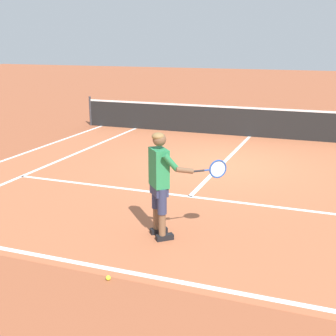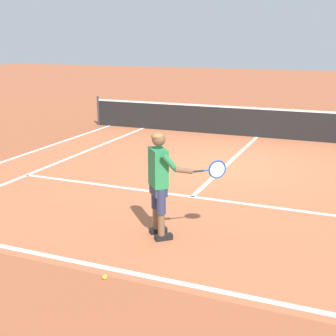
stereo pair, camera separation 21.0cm
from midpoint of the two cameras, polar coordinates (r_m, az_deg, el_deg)
name	(u,v)px [view 2 (the right image)]	position (r m, az deg, el deg)	size (l,w,h in m)	color
ground_plane	(227,165)	(11.74, 7.83, 0.38)	(80.00, 80.00, 0.00)	#9E5133
court_inner_surface	(214,176)	(10.71, 6.34, -1.05)	(10.98, 10.09, 0.00)	#B2603D
line_baseline	(114,269)	(6.51, -5.85, -12.44)	(10.98, 0.10, 0.01)	white
line_service	(192,197)	(9.29, 3.67, -3.59)	(8.23, 0.10, 0.01)	white
line_centre_service	(232,160)	(12.25, 8.47, 1.01)	(0.10, 6.40, 0.01)	white
line_singles_left	(65,160)	(12.42, -12.21, 1.04)	(0.10, 9.69, 0.01)	white
line_doubles_left	(23,155)	(13.24, -17.15, 1.58)	(0.10, 9.69, 0.01)	white
tennis_net	(258,122)	(15.21, 11.49, 5.63)	(11.96, 0.08, 1.07)	#333338
tennis_player	(160,178)	(7.12, -0.14, -1.27)	(1.18, 0.69, 1.71)	black
tennis_ball_near_feet	(105,277)	(6.27, -6.93, -13.34)	(0.07, 0.07, 0.07)	#CCE02D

